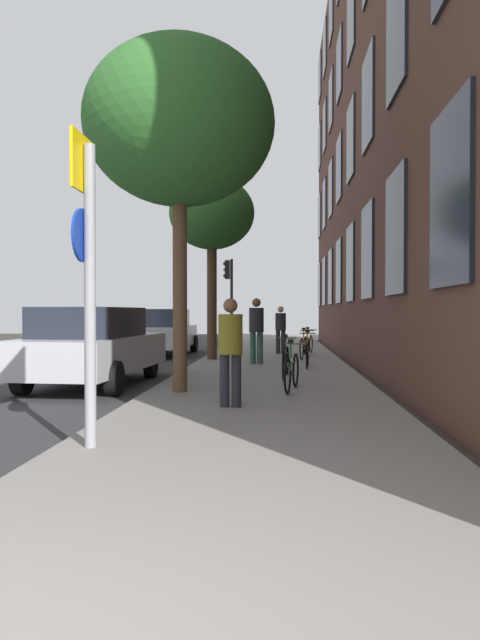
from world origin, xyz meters
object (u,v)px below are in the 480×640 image
Objects in this scene: bicycle_2 at (307,353)px; bicycle_4 at (308,343)px; tree_far at (212,215)px; car_1 at (166,331)px; pedestrian_0 at (230,345)px; tree_near at (180,125)px; bicycle_3 at (304,346)px; pedestrian_1 at (256,326)px; traffic_light at (229,286)px; sign_post at (88,266)px; bicycle_0 at (292,371)px; bicycle_1 at (286,361)px; pedestrian_2 at (281,326)px; car_0 at (93,345)px.

bicycle_4 is at bearing 86.76° from bicycle_2.
tree_far reaches higher than car_1.
tree_near is at bearing 124.18° from pedestrian_0.
pedestrian_1 is at bearing -126.46° from bicycle_3.
car_1 is at bearing 152.73° from bicycle_3.
traffic_light is at bearing 66.83° from car_1.
bicycle_0 is (2.22, 4.32, -1.54)m from sign_post.
bicycle_1 is 1.07× the size of pedestrian_0.
pedestrian_2 is (0.76, 10.57, -0.01)m from pedestrian_0.
sign_post is at bearing -98.81° from pedestrian_2.
sign_post reaches higher than bicycle_1.
pedestrian_2 reaches higher than bicycle_3.
pedestrian_0 reaches higher than bicycle_0.
pedestrian_1 is (1.37, 9.33, -0.88)m from sign_post.
car_0 is at bearing -122.79° from bicycle_4.
sign_post is 9.09m from bicycle_2.
pedestrian_0 reaches higher than pedestrian_2.
bicycle_2 is at bearing -47.20° from car_1.
tree_near is 10.63m from car_1.
pedestrian_0 reaches higher than bicycle_2.
bicycle_3 is (2.52, 7.12, -4.35)m from tree_near.
pedestrian_0 is 4.34m from car_0.
car_0 is at bearing -117.19° from pedestrian_2.
bicycle_1 is (-0.09, 1.94, 0.01)m from bicycle_0.
traffic_light is 2.12× the size of bicycle_1.
tree_far is (-0.25, 6.72, -0.41)m from tree_near.
tree_far is at bearing 92.17° from tree_near.
car_0 reaches higher than bicycle_3.
bicycle_1 is at bearing -104.25° from bicycle_2.
tree_near reaches higher than bicycle_2.
pedestrian_1 reaches higher than bicycle_4.
bicycle_4 is at bearing 77.18° from sign_post.
traffic_light is at bearing 101.04° from bicycle_1.
tree_near reaches higher than pedestrian_1.
pedestrian_1 is 3.84m from pedestrian_2.
pedestrian_0 reaches higher than bicycle_4.
traffic_light is at bearing 82.26° from car_0.
bicycle_1 is at bearing -97.14° from bicycle_3.
traffic_light is at bearing 114.13° from pedestrian_2.
pedestrian_0 is (-1.44, -6.00, 0.55)m from bicycle_2.
pedestrian_2 is at bearing 62.81° from car_0.
bicycle_3 is at bearing -96.66° from bicycle_4.
car_1 is (-3.40, 4.33, -0.30)m from pedestrian_1.
bicycle_2 is at bearing 72.40° from sign_post.
tree_near is 6.71m from bicycle_2.
pedestrian_1 is at bearing 99.61° from bicycle_0.
pedestrian_0 is (-0.86, -3.72, 0.56)m from bicycle_1.
car_0 is (-4.57, -3.00, 0.35)m from bicycle_2.
bicycle_2 is 2.65m from bicycle_3.
bicycle_3 reaches higher than bicycle_0.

